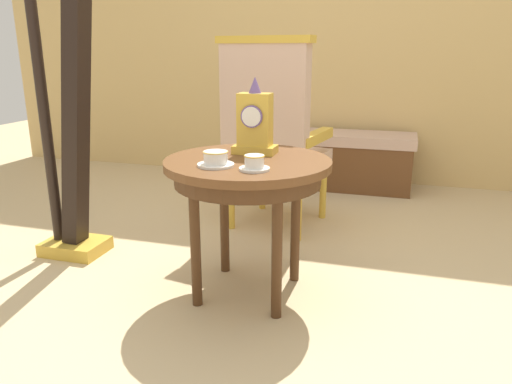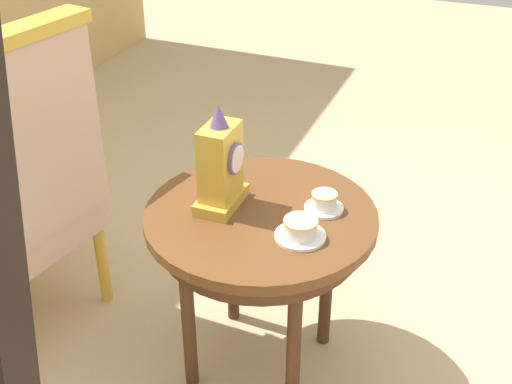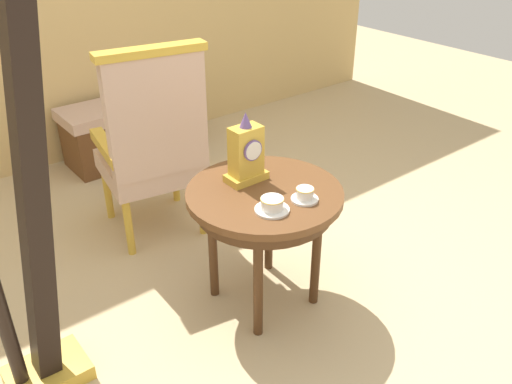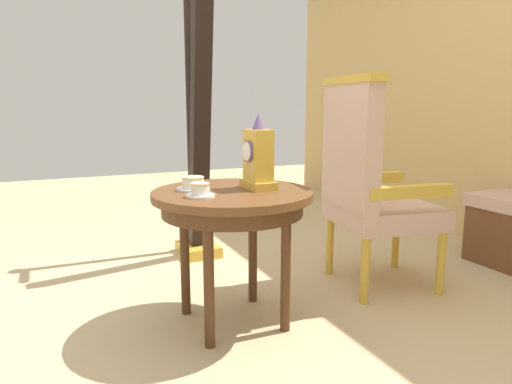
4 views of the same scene
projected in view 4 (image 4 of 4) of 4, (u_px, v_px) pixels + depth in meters
ground_plane at (222, 321)px, 2.17m from camera, size 10.00×10.00×0.00m
side_table at (233, 207)px, 2.07m from camera, size 0.71×0.71×0.62m
teacup_left at (193, 184)px, 2.06m from camera, size 0.15×0.15×0.06m
teacup_right at (200, 191)px, 1.90m from camera, size 0.12×0.12×0.06m
mantel_clock at (258, 159)px, 2.08m from camera, size 0.19×0.11×0.34m
armchair at (369, 181)px, 2.49m from camera, size 0.62×0.61×1.14m
harp at (197, 146)px, 2.99m from camera, size 0.40×0.24×1.82m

